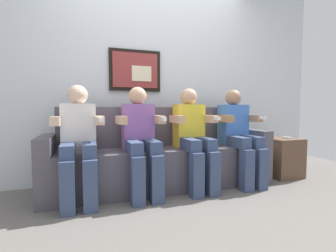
# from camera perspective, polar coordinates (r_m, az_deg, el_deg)

# --- Properties ---
(ground_plane) EXTENTS (6.38, 6.38, 0.00)m
(ground_plane) POSITION_cam_1_polar(r_m,az_deg,el_deg) (2.56, 1.15, -16.05)
(ground_plane) COLOR #66605B
(back_wall_assembly) EXTENTS (4.91, 0.10, 2.60)m
(back_wall_assembly) POSITION_cam_1_polar(r_m,az_deg,el_deg) (3.16, -3.84, 11.65)
(back_wall_assembly) COLOR silver
(back_wall_assembly) RESTS_ON ground_plane
(couch) EXTENTS (2.51, 0.58, 0.90)m
(couch) POSITION_cam_1_polar(r_m,az_deg,el_deg) (2.77, -1.22, -7.78)
(couch) COLOR #514C56
(couch) RESTS_ON ground_plane
(person_leftmost) EXTENTS (0.46, 0.56, 1.11)m
(person_leftmost) POSITION_cam_1_polar(r_m,az_deg,el_deg) (2.43, -20.19, -2.67)
(person_leftmost) COLOR white
(person_leftmost) RESTS_ON ground_plane
(person_left_center) EXTENTS (0.46, 0.56, 1.11)m
(person_left_center) POSITION_cam_1_polar(r_m,az_deg,el_deg) (2.49, -6.48, -2.31)
(person_left_center) COLOR #8C59A5
(person_left_center) RESTS_ON ground_plane
(person_right_center) EXTENTS (0.46, 0.56, 1.11)m
(person_right_center) POSITION_cam_1_polar(r_m,az_deg,el_deg) (2.68, 5.91, -1.86)
(person_right_center) COLOR yellow
(person_right_center) RESTS_ON ground_plane
(person_rightmost) EXTENTS (0.46, 0.56, 1.11)m
(person_rightmost) POSITION_cam_1_polar(r_m,az_deg,el_deg) (2.98, 16.24, -1.43)
(person_rightmost) COLOR #3F72CC
(person_rightmost) RESTS_ON ground_plane
(side_table_right) EXTENTS (0.40, 0.40, 0.50)m
(side_table_right) POSITION_cam_1_polar(r_m,az_deg,el_deg) (3.53, 25.14, -6.65)
(side_table_right) COLOR brown
(side_table_right) RESTS_ON ground_plane
(spare_remote_on_table) EXTENTS (0.04, 0.13, 0.02)m
(spare_remote_on_table) POSITION_cam_1_polar(r_m,az_deg,el_deg) (3.51, 26.12, -2.46)
(spare_remote_on_table) COLOR white
(spare_remote_on_table) RESTS_ON side_table_right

